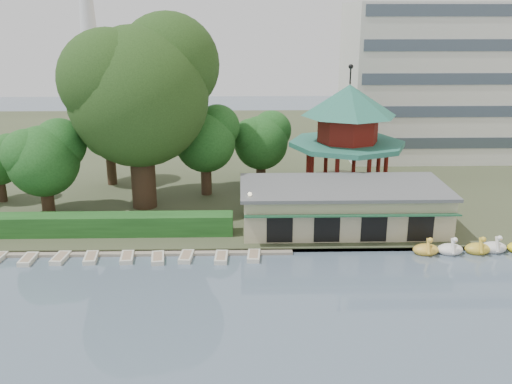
{
  "coord_description": "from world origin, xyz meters",
  "views": [
    {
      "loc": [
        0.92,
        -26.83,
        19.17
      ],
      "look_at": [
        2.0,
        18.0,
        5.0
      ],
      "focal_mm": 40.0,
      "sensor_mm": 36.0,
      "label": 1
    }
  ],
  "objects_px": {
    "dock": "(88,252)",
    "pavilion": "(348,129)",
    "boathouse": "(343,206)",
    "big_tree": "(140,87)"
  },
  "relations": [
    {
      "from": "dock",
      "to": "pavilion",
      "type": "distance_m",
      "value": 29.14
    },
    {
      "from": "dock",
      "to": "boathouse",
      "type": "height_order",
      "value": "boathouse"
    },
    {
      "from": "dock",
      "to": "big_tree",
      "type": "bearing_deg",
      "value": 73.89
    },
    {
      "from": "boathouse",
      "to": "big_tree",
      "type": "distance_m",
      "value": 22.22
    },
    {
      "from": "big_tree",
      "to": "boathouse",
      "type": "bearing_deg",
      "value": -18.36
    },
    {
      "from": "pavilion",
      "to": "dock",
      "type": "bearing_deg",
      "value": -148.34
    },
    {
      "from": "boathouse",
      "to": "dock",
      "type": "bearing_deg",
      "value": -167.76
    },
    {
      "from": "boathouse",
      "to": "big_tree",
      "type": "xyz_separation_m",
      "value": [
        -18.82,
        6.24,
        10.03
      ]
    },
    {
      "from": "dock",
      "to": "boathouse",
      "type": "distance_m",
      "value": 22.62
    },
    {
      "from": "boathouse",
      "to": "pavilion",
      "type": "height_order",
      "value": "pavilion"
    }
  ]
}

